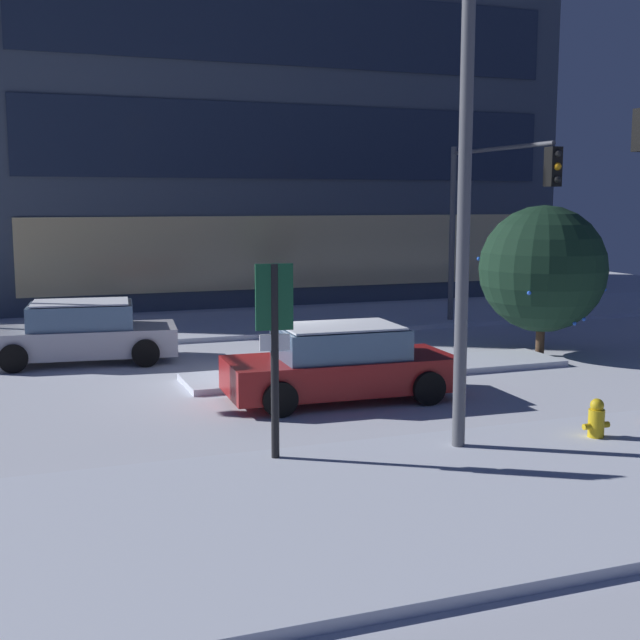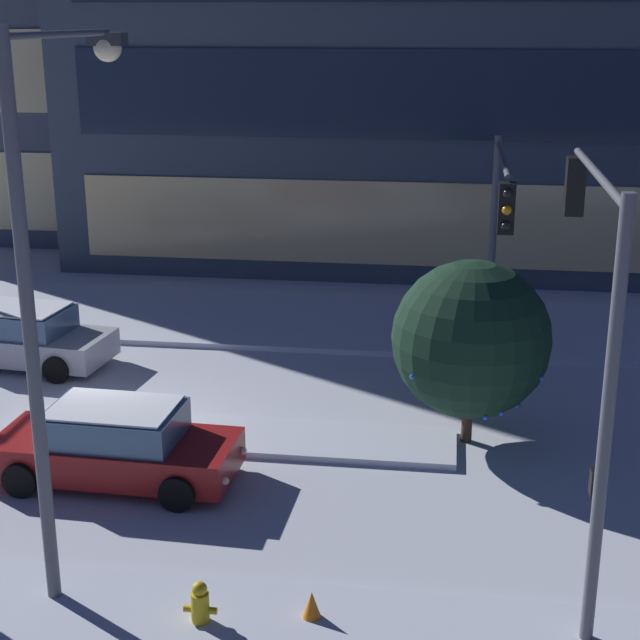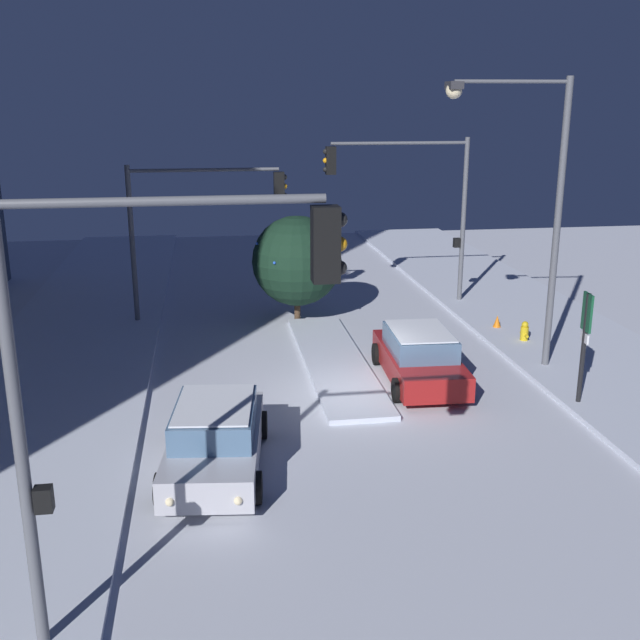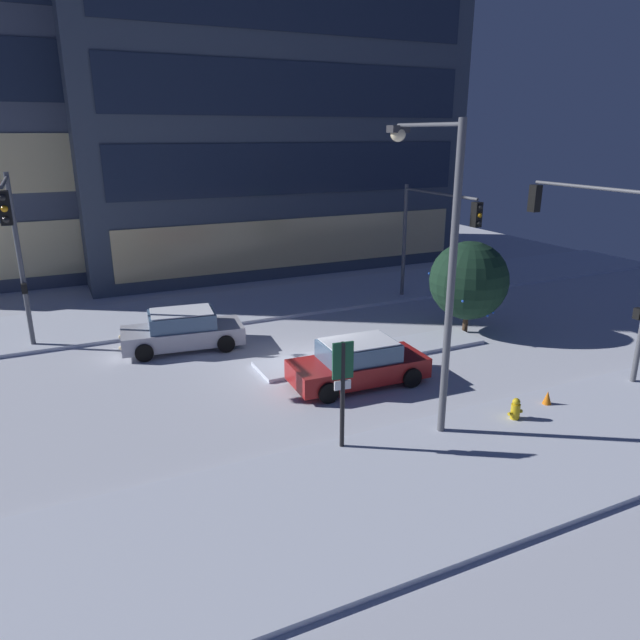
{
  "view_description": "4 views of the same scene",
  "coord_description": "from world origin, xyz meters",
  "px_view_note": "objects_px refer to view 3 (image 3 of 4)",
  "views": [
    {
      "loc": [
        -4.92,
        -17.2,
        3.92
      ],
      "look_at": [
        1.46,
        0.13,
        1.26
      ],
      "focal_mm": 46.85,
      "sensor_mm": 36.0,
      "label": 1
    },
    {
      "loc": [
        7.05,
        -17.98,
        8.39
      ],
      "look_at": [
        4.44,
        0.97,
        2.32
      ],
      "focal_mm": 54.35,
      "sensor_mm": 36.0,
      "label": 2
    },
    {
      "loc": [
        -18.22,
        3.58,
        7.57
      ],
      "look_at": [
        3.43,
        0.27,
        1.21
      ],
      "focal_mm": 42.06,
      "sensor_mm": 36.0,
      "label": 3
    },
    {
      "loc": [
        -7.64,
        -17.65,
        7.95
      ],
      "look_at": [
        1.51,
        1.79,
        0.98
      ],
      "focal_mm": 32.67,
      "sensor_mm": 36.0,
      "label": 4
    }
  ],
  "objects_px": {
    "traffic_light_corner_far_left": "(139,348)",
    "traffic_light_corner_far_right": "(198,211)",
    "construction_cone": "(497,323)",
    "car_far": "(216,438)",
    "car_near": "(419,357)",
    "traffic_light_corner_near_right": "(411,191)",
    "decorated_tree_median": "(297,261)",
    "parking_info_sign": "(585,335)",
    "street_lamp_arched": "(529,186)",
    "fire_hydrant": "(524,333)"
  },
  "relations": [
    {
      "from": "construction_cone",
      "to": "street_lamp_arched",
      "type": "bearing_deg",
      "value": 166.21
    },
    {
      "from": "traffic_light_corner_far_right",
      "to": "car_far",
      "type": "bearing_deg",
      "value": -88.75
    },
    {
      "from": "car_near",
      "to": "parking_info_sign",
      "type": "height_order",
      "value": "parking_info_sign"
    },
    {
      "from": "car_far",
      "to": "traffic_light_corner_near_right",
      "type": "height_order",
      "value": "traffic_light_corner_near_right"
    },
    {
      "from": "decorated_tree_median",
      "to": "traffic_light_corner_near_right",
      "type": "bearing_deg",
      "value": -70.52
    },
    {
      "from": "car_far",
      "to": "traffic_light_corner_far_right",
      "type": "height_order",
      "value": "traffic_light_corner_far_right"
    },
    {
      "from": "decorated_tree_median",
      "to": "construction_cone",
      "type": "height_order",
      "value": "decorated_tree_median"
    },
    {
      "from": "fire_hydrant",
      "to": "decorated_tree_median",
      "type": "relative_size",
      "value": 0.2
    },
    {
      "from": "traffic_light_corner_far_left",
      "to": "construction_cone",
      "type": "distance_m",
      "value": 18.12
    },
    {
      "from": "decorated_tree_median",
      "to": "construction_cone",
      "type": "bearing_deg",
      "value": -108.56
    },
    {
      "from": "traffic_light_corner_near_right",
      "to": "fire_hydrant",
      "type": "relative_size",
      "value": 8.22
    },
    {
      "from": "traffic_light_corner_far_left",
      "to": "decorated_tree_median",
      "type": "bearing_deg",
      "value": 76.0
    },
    {
      "from": "parking_info_sign",
      "to": "car_near",
      "type": "bearing_deg",
      "value": -28.03
    },
    {
      "from": "traffic_light_corner_far_right",
      "to": "traffic_light_corner_near_right",
      "type": "relative_size",
      "value": 0.88
    },
    {
      "from": "car_far",
      "to": "street_lamp_arched",
      "type": "xyz_separation_m",
      "value": [
        4.96,
        -8.83,
        4.65
      ]
    },
    {
      "from": "parking_info_sign",
      "to": "construction_cone",
      "type": "height_order",
      "value": "parking_info_sign"
    },
    {
      "from": "car_near",
      "to": "car_far",
      "type": "height_order",
      "value": "same"
    },
    {
      "from": "car_far",
      "to": "traffic_light_corner_far_left",
      "type": "relative_size",
      "value": 0.72
    },
    {
      "from": "traffic_light_corner_far_left",
      "to": "parking_info_sign",
      "type": "bearing_deg",
      "value": 35.31
    },
    {
      "from": "traffic_light_corner_far_right",
      "to": "construction_cone",
      "type": "relative_size",
      "value": 10.11
    },
    {
      "from": "car_far",
      "to": "street_lamp_arched",
      "type": "bearing_deg",
      "value": 125.98
    },
    {
      "from": "traffic_light_corner_far_left",
      "to": "street_lamp_arched",
      "type": "xyz_separation_m",
      "value": [
        10.19,
        -9.77,
        0.87
      ]
    },
    {
      "from": "car_far",
      "to": "parking_info_sign",
      "type": "xyz_separation_m",
      "value": [
        2.04,
        -9.33,
        1.23
      ]
    },
    {
      "from": "traffic_light_corner_far_right",
      "to": "construction_cone",
      "type": "distance_m",
      "value": 11.04
    },
    {
      "from": "traffic_light_corner_far_right",
      "to": "fire_hydrant",
      "type": "height_order",
      "value": "traffic_light_corner_far_right"
    },
    {
      "from": "car_near",
      "to": "street_lamp_arched",
      "type": "relative_size",
      "value": 0.56
    },
    {
      "from": "car_far",
      "to": "traffic_light_corner_far_right",
      "type": "distance_m",
      "value": 12.02
    },
    {
      "from": "traffic_light_corner_near_right",
      "to": "fire_hydrant",
      "type": "distance_m",
      "value": 7.17
    },
    {
      "from": "traffic_light_corner_near_right",
      "to": "traffic_light_corner_far_left",
      "type": "bearing_deg",
      "value": 64.35
    },
    {
      "from": "traffic_light_corner_far_right",
      "to": "construction_cone",
      "type": "xyz_separation_m",
      "value": [
        -2.81,
        -10.02,
        -3.69
      ]
    },
    {
      "from": "traffic_light_corner_far_left",
      "to": "car_near",
      "type": "bearing_deg",
      "value": 55.43
    },
    {
      "from": "car_far",
      "to": "construction_cone",
      "type": "bearing_deg",
      "value": 138.57
    },
    {
      "from": "traffic_light_corner_far_right",
      "to": "fire_hydrant",
      "type": "xyz_separation_m",
      "value": [
        -4.36,
        -10.33,
        -3.6
      ]
    },
    {
      "from": "construction_cone",
      "to": "car_far",
      "type": "bearing_deg",
      "value": 131.89
    },
    {
      "from": "traffic_light_corner_far_right",
      "to": "decorated_tree_median",
      "type": "height_order",
      "value": "traffic_light_corner_far_right"
    },
    {
      "from": "traffic_light_corner_near_right",
      "to": "street_lamp_arched",
      "type": "bearing_deg",
      "value": 99.01
    },
    {
      "from": "car_near",
      "to": "parking_info_sign",
      "type": "xyz_separation_m",
      "value": [
        -2.44,
        -3.57,
        1.23
      ]
    },
    {
      "from": "construction_cone",
      "to": "fire_hydrant",
      "type": "bearing_deg",
      "value": -168.54
    },
    {
      "from": "car_far",
      "to": "traffic_light_corner_far_left",
      "type": "height_order",
      "value": "traffic_light_corner_far_left"
    },
    {
      "from": "parking_info_sign",
      "to": "decorated_tree_median",
      "type": "bearing_deg",
      "value": -48.86
    },
    {
      "from": "construction_cone",
      "to": "parking_info_sign",
      "type": "bearing_deg",
      "value": 176.29
    },
    {
      "from": "car_near",
      "to": "construction_cone",
      "type": "bearing_deg",
      "value": -40.75
    },
    {
      "from": "car_near",
      "to": "decorated_tree_median",
      "type": "xyz_separation_m",
      "value": [
        6.51,
        2.65,
        1.5
      ]
    },
    {
      "from": "traffic_light_corner_near_right",
      "to": "construction_cone",
      "type": "bearing_deg",
      "value": 119.23
    },
    {
      "from": "car_near",
      "to": "traffic_light_corner_far_left",
      "type": "height_order",
      "value": "traffic_light_corner_far_left"
    },
    {
      "from": "traffic_light_corner_far_left",
      "to": "street_lamp_arched",
      "type": "relative_size",
      "value": 0.8
    },
    {
      "from": "car_near",
      "to": "traffic_light_corner_near_right",
      "type": "xyz_separation_m",
      "value": [
        8.11,
        -1.86,
        3.7
      ]
    },
    {
      "from": "fire_hydrant",
      "to": "decorated_tree_median",
      "type": "distance_m",
      "value": 8.14
    },
    {
      "from": "traffic_light_corner_far_left",
      "to": "traffic_light_corner_far_right",
      "type": "relative_size",
      "value": 1.19
    },
    {
      "from": "car_near",
      "to": "traffic_light_corner_far_left",
      "type": "xyz_separation_m",
      "value": [
        -9.72,
        6.7,
        3.78
      ]
    }
  ]
}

